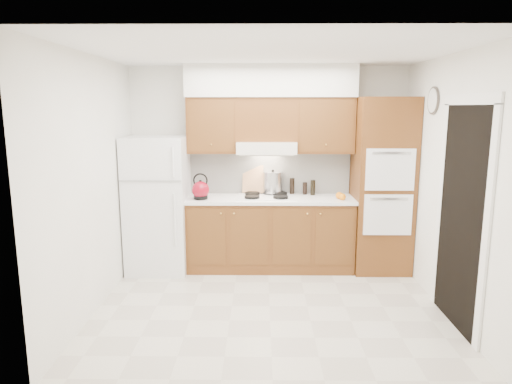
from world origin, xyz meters
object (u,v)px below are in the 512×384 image
oven_cabinet (382,186)px  stock_pot (273,182)px  fridge (158,204)px  kettle (201,190)px

oven_cabinet → stock_pot: oven_cabinet is taller
fridge → oven_cabinet: (2.85, 0.03, 0.24)m
oven_cabinet → stock_pot: 1.40m
fridge → kettle: fridge is taller
kettle → stock_pot: 0.97m
kettle → oven_cabinet: bearing=-8.7°
fridge → stock_pot: (1.47, 0.25, 0.24)m
oven_cabinet → stock_pot: bearing=171.0°
oven_cabinet → kettle: (-2.29, -0.11, -0.04)m
kettle → stock_pot: (0.91, 0.32, 0.04)m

